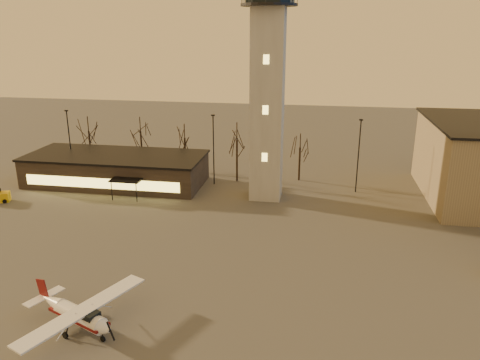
% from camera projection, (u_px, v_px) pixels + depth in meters
% --- Properties ---
extents(ground, '(220.00, 220.00, 0.00)m').
position_uv_depth(ground, '(217.00, 333.00, 34.64)').
color(ground, '#494744').
rests_on(ground, ground).
extents(control_tower, '(6.80, 6.80, 32.60)m').
position_uv_depth(control_tower, '(268.00, 72.00, 57.70)').
color(control_tower, gray).
rests_on(control_tower, ground).
extents(terminal, '(25.40, 12.20, 4.30)m').
position_uv_depth(terminal, '(116.00, 169.00, 67.52)').
color(terminal, black).
rests_on(terminal, ground).
extents(light_poles, '(58.50, 12.25, 10.14)m').
position_uv_depth(light_poles, '(271.00, 156.00, 61.93)').
color(light_poles, black).
rests_on(light_poles, ground).
extents(tree_row, '(37.20, 9.20, 8.80)m').
position_uv_depth(tree_row, '(185.00, 135.00, 71.72)').
color(tree_row, black).
rests_on(tree_row, ground).
extents(cessna_front, '(8.82, 10.62, 3.03)m').
position_uv_depth(cessna_front, '(82.00, 320.00, 34.49)').
color(cessna_front, silver).
rests_on(cessna_front, ground).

